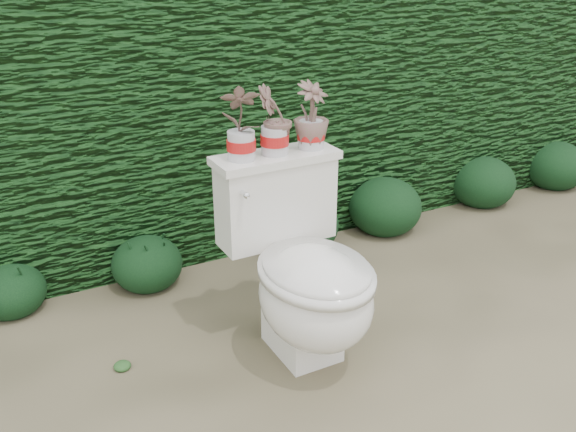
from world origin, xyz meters
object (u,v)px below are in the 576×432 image
toilet (305,275)px  potted_plant_right (311,117)px  potted_plant_left (241,124)px  potted_plant_center (274,122)px

toilet → potted_plant_right: bearing=56.7°
potted_plant_left → potted_plant_center: size_ratio=1.08×
potted_plant_center → potted_plant_right: size_ratio=1.02×
potted_plant_center → potted_plant_right: (0.16, 0.00, -0.00)m
potted_plant_right → potted_plant_center: bearing=160.6°
potted_plant_left → potted_plant_right: potted_plant_left is taller
toilet → potted_plant_left: bearing=121.1°
toilet → potted_plant_left: (-0.15, 0.24, 0.56)m
potted_plant_right → toilet: bearing=-142.7°
toilet → potted_plant_right: size_ratio=3.11×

